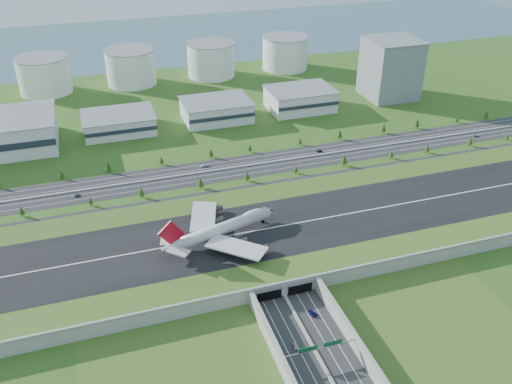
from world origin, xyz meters
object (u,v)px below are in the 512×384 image
object	(u,v)px
office_tower	(391,69)
car_5	(319,151)
car_6	(475,136)
fuel_tank_a	(44,75)
car_4	(77,195)
boeing_747	(222,229)
car_0	(295,346)
car_2	(312,313)
car_7	(204,165)

from	to	relation	value
office_tower	car_5	size ratio (longest dim) A/B	11.47
car_6	fuel_tank_a	bearing A→B (deg)	59.61
office_tower	car_5	xyz separation A→B (m)	(-114.53, -94.74, -26.59)
car_4	car_5	distance (m)	184.72
office_tower	boeing_747	bearing A→B (deg)	-138.35
car_0	car_4	bearing A→B (deg)	119.36
boeing_747	car_0	distance (m)	85.78
boeing_747	car_6	bearing A→B (deg)	3.84
boeing_747	car_2	size ratio (longest dim) A/B	13.54
car_7	car_6	bearing A→B (deg)	91.59
car_0	car_5	xyz separation A→B (m)	(93.26, 184.95, -0.04)
car_2	car_4	xyz separation A→B (m)	(-107.14, 154.91, 0.02)
boeing_747	office_tower	bearing A→B (deg)	25.54
office_tower	car_4	distance (m)	318.57
car_5	car_2	bearing A→B (deg)	-8.17
fuel_tank_a	car_6	bearing A→B (deg)	-33.22
fuel_tank_a	office_tower	bearing A→B (deg)	-19.77
car_0	car_4	world-z (taller)	car_0
office_tower	boeing_747	xyz separation A→B (m)	(-220.32, -195.95, -12.86)
boeing_747	car_2	xyz separation A→B (m)	(28.62, -66.09, -13.76)
office_tower	fuel_tank_a	xyz separation A→B (m)	(-320.00, 115.00, -10.00)
boeing_747	car_4	world-z (taller)	boeing_747
car_4	car_0	bearing A→B (deg)	-170.60
car_4	car_7	distance (m)	93.47
fuel_tank_a	car_6	xyz separation A→B (m)	(341.09, -223.36, -16.57)
boeing_747	car_6	xyz separation A→B (m)	(241.41, 87.59, -13.72)
boeing_747	car_2	distance (m)	73.32
car_2	car_7	bearing A→B (deg)	-102.49
car_6	car_7	distance (m)	228.51
car_0	car_6	world-z (taller)	car_0
boeing_747	car_5	xyz separation A→B (m)	(105.79, 101.20, -13.73)
car_4	car_6	bearing A→B (deg)	-108.64
fuel_tank_a	car_7	distance (m)	235.69
boeing_747	car_7	distance (m)	106.65
office_tower	car_7	xyz separation A→B (m)	(-206.77, -91.04, -26.53)
car_5	car_6	distance (m)	136.31
car_2	car_5	bearing A→B (deg)	-132.28
office_tower	fuel_tank_a	bearing A→B (deg)	160.23
office_tower	car_0	xyz separation A→B (m)	(-207.79, -279.69, -26.55)
car_4	office_tower	bearing A→B (deg)	-88.70
car_0	office_tower	bearing A→B (deg)	54.93
fuel_tank_a	car_4	size ratio (longest dim) A/B	10.85
car_0	car_4	distance (m)	195.12
car_0	car_7	world-z (taller)	car_7
fuel_tank_a	car_5	size ratio (longest dim) A/B	10.42
fuel_tank_a	boeing_747	distance (m)	326.54
office_tower	car_7	world-z (taller)	office_tower
office_tower	fuel_tank_a	size ratio (longest dim) A/B	1.10
car_6	car_5	bearing A→B (deg)	87.10
car_5	fuel_tank_a	bearing A→B (deg)	-119.00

